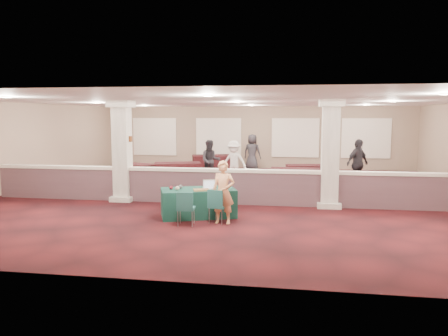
% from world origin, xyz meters
% --- Properties ---
extents(ground, '(16.00, 16.00, 0.00)m').
position_xyz_m(ground, '(0.00, 0.00, 0.00)').
color(ground, '#491216').
rests_on(ground, ground).
extents(wall_back, '(16.00, 0.04, 3.20)m').
position_xyz_m(wall_back, '(0.00, 8.00, 1.60)').
color(wall_back, gray).
rests_on(wall_back, ground).
extents(wall_front, '(16.00, 0.04, 3.20)m').
position_xyz_m(wall_front, '(0.00, -8.00, 1.60)').
color(wall_front, gray).
rests_on(wall_front, ground).
extents(wall_left, '(0.04, 16.00, 3.20)m').
position_xyz_m(wall_left, '(-8.00, 0.00, 1.60)').
color(wall_left, gray).
rests_on(wall_left, ground).
extents(ceiling, '(16.00, 16.00, 0.02)m').
position_xyz_m(ceiling, '(0.00, 0.00, 3.20)').
color(ceiling, silver).
rests_on(ceiling, wall_back).
extents(partition_wall, '(15.60, 0.28, 1.10)m').
position_xyz_m(partition_wall, '(0.00, -1.50, 0.57)').
color(partition_wall, brown).
rests_on(partition_wall, ground).
extents(column_left, '(0.72, 0.72, 3.20)m').
position_xyz_m(column_left, '(-3.50, -1.50, 1.64)').
color(column_left, beige).
rests_on(column_left, ground).
extents(column_right, '(0.72, 0.72, 3.20)m').
position_xyz_m(column_right, '(3.00, -1.50, 1.64)').
color(column_right, beige).
rests_on(column_right, ground).
extents(sconce_left, '(0.12, 0.12, 0.18)m').
position_xyz_m(sconce_left, '(-3.78, -1.50, 2.00)').
color(sconce_left, brown).
rests_on(sconce_left, column_left).
extents(sconce_right, '(0.12, 0.12, 0.18)m').
position_xyz_m(sconce_right, '(-3.22, -1.50, 2.00)').
color(sconce_right, brown).
rests_on(sconce_right, column_left).
extents(near_table, '(2.20, 1.61, 0.76)m').
position_xyz_m(near_table, '(-0.61, -3.32, 0.38)').
color(near_table, '#0F3833').
rests_on(near_table, ground).
extents(conf_chair_main, '(0.55, 0.55, 0.87)m').
position_xyz_m(conf_chair_main, '(0.02, -3.98, 0.52)').
color(conf_chair_main, '#1D5356').
rests_on(conf_chair_main, ground).
extents(conf_chair_side, '(0.47, 0.47, 0.87)m').
position_xyz_m(conf_chair_side, '(-0.71, -4.37, 0.51)').
color(conf_chair_side, '#1D5356').
rests_on(conf_chair_side, ground).
extents(woman, '(0.61, 0.43, 1.61)m').
position_xyz_m(woman, '(0.18, -3.96, 0.80)').
color(woman, tan).
rests_on(woman, ground).
extents(far_table_front_left, '(2.12, 1.49, 0.78)m').
position_xyz_m(far_table_front_left, '(-2.87, 2.87, 0.39)').
color(far_table_front_left, black).
rests_on(far_table_front_left, ground).
extents(far_table_front_center, '(1.88, 0.98, 0.75)m').
position_xyz_m(far_table_front_center, '(2.00, 1.82, 0.38)').
color(far_table_front_center, black).
rests_on(far_table_front_center, ground).
extents(far_table_front_right, '(1.81, 1.29, 0.66)m').
position_xyz_m(far_table_front_right, '(2.50, 2.40, 0.33)').
color(far_table_front_right, black).
rests_on(far_table_front_right, ground).
extents(far_table_back_left, '(1.81, 1.32, 0.66)m').
position_xyz_m(far_table_back_left, '(-4.73, 3.20, 0.33)').
color(far_table_back_left, black).
rests_on(far_table_back_left, ground).
extents(far_table_back_center, '(2.17, 1.54, 0.79)m').
position_xyz_m(far_table_back_center, '(-2.00, 6.35, 0.40)').
color(far_table_back_center, black).
rests_on(far_table_back_center, ground).
extents(far_table_back_right, '(1.80, 1.09, 0.69)m').
position_xyz_m(far_table_back_right, '(2.50, 3.66, 0.34)').
color(far_table_back_right, black).
rests_on(far_table_back_right, ground).
extents(attendee_a, '(0.91, 0.64, 1.73)m').
position_xyz_m(attendee_a, '(-1.50, 3.08, 0.86)').
color(attendee_a, black).
rests_on(attendee_a, ground).
extents(attendee_b, '(1.17, 0.71, 1.71)m').
position_xyz_m(attendee_b, '(-0.51, 3.00, 0.86)').
color(attendee_b, beige).
rests_on(attendee_b, ground).
extents(attendee_c, '(1.16, 1.12, 1.86)m').
position_xyz_m(attendee_c, '(4.32, 2.20, 0.93)').
color(attendee_c, black).
rests_on(attendee_c, ground).
extents(attendee_d, '(0.99, 0.70, 1.82)m').
position_xyz_m(attendee_d, '(-0.12, 7.00, 0.91)').
color(attendee_d, black).
rests_on(attendee_d, ground).
extents(laptop_base, '(0.41, 0.34, 0.02)m').
position_xyz_m(laptop_base, '(-0.30, -3.26, 0.77)').
color(laptop_base, silver).
rests_on(laptop_base, near_table).
extents(laptop_screen, '(0.33, 0.13, 0.23)m').
position_xyz_m(laptop_screen, '(-0.34, -3.14, 0.89)').
color(laptop_screen, silver).
rests_on(laptop_screen, near_table).
extents(screen_glow, '(0.29, 0.11, 0.20)m').
position_xyz_m(screen_glow, '(-0.34, -3.15, 0.88)').
color(screen_glow, silver).
rests_on(screen_glow, near_table).
extents(knitting, '(0.50, 0.44, 0.03)m').
position_xyz_m(knitting, '(-0.47, -3.54, 0.78)').
color(knitting, '#BD731E').
rests_on(knitting, near_table).
extents(yarn_cream, '(0.11, 0.11, 0.11)m').
position_xyz_m(yarn_cream, '(-1.12, -3.61, 0.82)').
color(yarn_cream, beige).
rests_on(yarn_cream, near_table).
extents(yarn_red, '(0.10, 0.10, 0.10)m').
position_xyz_m(yarn_red, '(-1.32, -3.52, 0.81)').
color(yarn_red, maroon).
rests_on(yarn_red, near_table).
extents(yarn_grey, '(0.11, 0.11, 0.11)m').
position_xyz_m(yarn_grey, '(-1.10, -3.36, 0.81)').
color(yarn_grey, '#454549').
rests_on(yarn_grey, near_table).
extents(scissors, '(0.13, 0.07, 0.01)m').
position_xyz_m(scissors, '(0.12, -3.36, 0.77)').
color(scissors, red).
rests_on(scissors, near_table).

